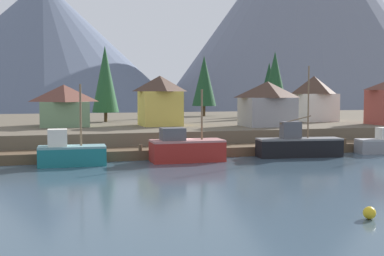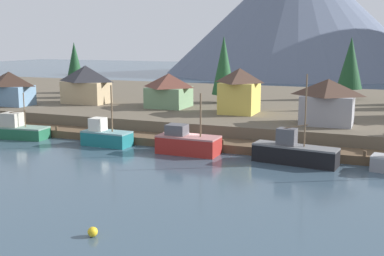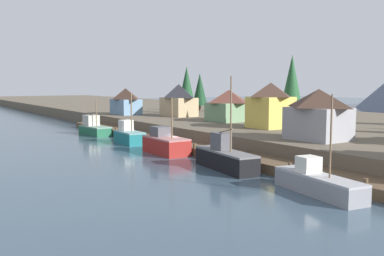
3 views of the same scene
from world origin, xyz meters
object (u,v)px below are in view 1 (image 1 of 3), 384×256
at_px(house_yellow, 160,100).
at_px(house_white, 314,98).
at_px(conifer_mid_right, 269,86).
at_px(channel_buoy, 369,213).
at_px(house_grey, 267,103).
at_px(conifer_near_right, 275,80).
at_px(fishing_boat_black, 298,145).
at_px(house_green, 64,105).
at_px(conifer_near_left, 105,79).
at_px(conifer_back_right, 204,81).
at_px(fishing_boat_teal, 70,153).
at_px(fishing_boat_red, 186,149).

height_order(house_yellow, house_white, house_white).
distance_m(conifer_mid_right, channel_buoy, 67.77).
distance_m(house_grey, conifer_near_right, 22.36).
height_order(fishing_boat_black, house_white, fishing_boat_black).
height_order(house_yellow, house_green, house_yellow).
xyz_separation_m(conifer_near_left, conifer_back_right, (19.83, 13.09, 0.16)).
height_order(fishing_boat_black, channel_buoy, fishing_boat_black).
xyz_separation_m(house_yellow, conifer_back_right, (13.82, 23.79, 3.21)).
xyz_separation_m(conifer_near_right, conifer_back_right, (-9.85, 9.57, -0.06)).
relative_size(fishing_boat_teal, house_white, 1.10).
xyz_separation_m(house_green, conifer_near_right, (36.08, 12.24, 3.88)).
xyz_separation_m(house_green, channel_buoy, (14.55, -44.33, -4.94)).
bearing_deg(house_grey, conifer_near_right, 61.82).
height_order(conifer_near_right, conifer_back_right, conifer_near_right).
bearing_deg(conifer_near_right, fishing_boat_black, -111.39).
distance_m(house_white, conifer_mid_right, 16.67).
distance_m(conifer_near_right, conifer_back_right, 13.74).
bearing_deg(fishing_boat_teal, fishing_boat_red, 1.28).
bearing_deg(channel_buoy, fishing_boat_red, 97.68).
bearing_deg(house_green, house_yellow, -9.07).
bearing_deg(house_yellow, conifer_near_right, 31.00).
bearing_deg(fishing_boat_black, house_white, 63.68).
bearing_deg(conifer_mid_right, conifer_near_left, -162.42).
xyz_separation_m(fishing_boat_black, house_green, (-23.74, 19.25, 4.06)).
bearing_deg(house_yellow, house_green, 170.93).
distance_m(conifer_near_left, conifer_near_right, 29.90).
xyz_separation_m(house_grey, conifer_near_right, (10.41, 19.44, 3.67)).
relative_size(fishing_boat_red, fishing_boat_black, 0.75).
bearing_deg(house_yellow, conifer_mid_right, 38.95).
bearing_deg(fishing_boat_red, fishing_boat_black, 0.88).
bearing_deg(house_green, conifer_mid_right, 26.23).
distance_m(conifer_back_right, channel_buoy, 67.74).
relative_size(conifer_mid_right, conifer_back_right, 0.89).
bearing_deg(house_white, conifer_mid_right, 89.64).
bearing_deg(conifer_mid_right, channel_buoy, -110.43).
distance_m(fishing_boat_black, house_yellow, 21.18).
height_order(conifer_back_right, channel_buoy, conifer_back_right).
relative_size(house_grey, conifer_near_right, 0.59).
distance_m(fishing_boat_black, conifer_back_right, 41.89).
distance_m(house_green, conifer_near_right, 38.30).
distance_m(fishing_boat_red, conifer_back_right, 44.38).
bearing_deg(channel_buoy, house_yellow, 92.90).
bearing_deg(conifer_near_right, fishing_boat_red, -128.41).
distance_m(fishing_boat_teal, channel_buoy, 29.34).
height_order(conifer_mid_right, channel_buoy, conifer_mid_right).
relative_size(fishing_boat_black, house_white, 1.39).
relative_size(conifer_near_left, conifer_mid_right, 1.14).
bearing_deg(conifer_near_left, conifer_near_right, 6.77).
xyz_separation_m(fishing_boat_black, channel_buoy, (-9.19, -25.08, -0.89)).
distance_m(house_green, channel_buoy, 46.92).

